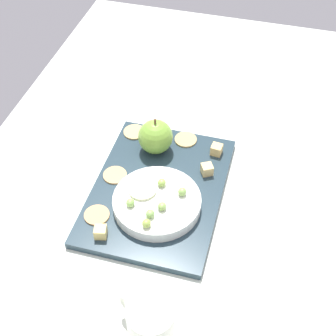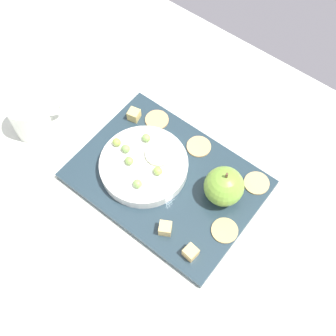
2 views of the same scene
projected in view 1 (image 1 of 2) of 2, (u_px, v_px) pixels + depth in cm
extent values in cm
cube|color=silver|center=(165.00, 197.00, 103.56)|extent=(147.59, 86.61, 3.79)
cube|color=#253843|center=(158.00, 190.00, 101.27)|extent=(36.06, 26.31, 1.62)
cylinder|color=white|center=(158.00, 203.00, 96.35)|extent=(17.61, 17.61, 2.42)
sphere|color=#7AAD3A|center=(155.00, 137.00, 105.71)|extent=(7.63, 7.63, 7.63)
cylinder|color=brown|center=(155.00, 121.00, 102.50)|extent=(0.50, 0.50, 1.20)
cube|color=#F1C672|center=(217.00, 150.00, 106.78)|extent=(2.52, 2.52, 2.28)
cube|color=#E2C176|center=(207.00, 169.00, 102.68)|extent=(3.10, 3.10, 2.28)
cube|color=#E8CD72|center=(101.00, 232.00, 91.57)|extent=(2.73, 2.73, 2.28)
cylinder|color=tan|center=(116.00, 174.00, 103.05)|extent=(5.05, 5.05, 0.40)
cylinder|color=tan|center=(134.00, 132.00, 112.10)|extent=(5.05, 5.05, 0.40)
cylinder|color=tan|center=(97.00, 215.00, 95.51)|extent=(5.05, 5.05, 0.40)
cylinder|color=tan|center=(186.00, 140.00, 110.36)|extent=(5.05, 5.05, 0.40)
ellipsoid|color=#8FBE5C|center=(182.00, 192.00, 95.66)|extent=(1.82, 1.64, 1.65)
ellipsoid|color=#9AC154|center=(163.00, 183.00, 97.33)|extent=(1.82, 1.64, 1.54)
ellipsoid|color=#8AB055|center=(162.00, 206.00, 93.23)|extent=(1.82, 1.64, 1.46)
ellipsoid|color=#8FBF5C|center=(130.00, 203.00, 93.82)|extent=(1.82, 1.64, 1.53)
ellipsoid|color=#9BB84D|center=(144.00, 223.00, 90.45)|extent=(1.82, 1.64, 1.61)
ellipsoid|color=#89B55C|center=(148.00, 213.00, 92.06)|extent=(1.82, 1.64, 1.50)
cylinder|color=beige|center=(142.00, 189.00, 96.76)|extent=(5.67, 5.67, 0.60)
cylinder|color=white|center=(151.00, 324.00, 77.36)|extent=(7.72, 7.72, 8.61)
torus|color=white|center=(128.00, 305.00, 79.65)|extent=(2.48, 3.94, 4.00)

